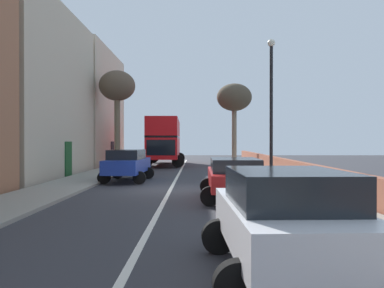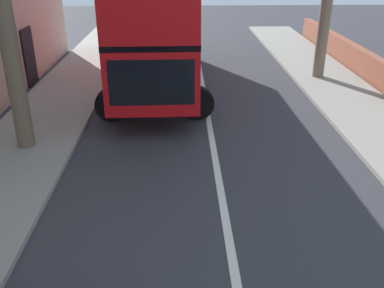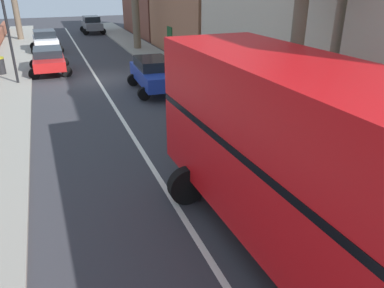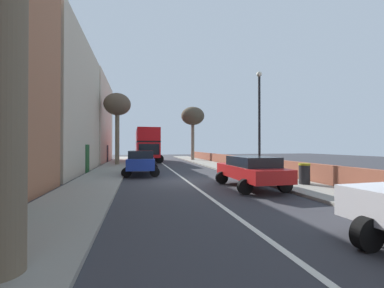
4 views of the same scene
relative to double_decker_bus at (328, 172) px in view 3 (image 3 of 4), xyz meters
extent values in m
plane|color=#333338|center=(1.70, -17.65, -2.35)|extent=(84.00, 84.00, 0.00)
cube|color=silver|center=(1.70, -17.65, -2.35)|extent=(0.16, 54.00, 0.01)
cube|color=gray|center=(-3.20, -17.65, -2.29)|extent=(2.60, 60.00, 0.12)
cube|color=gray|center=(6.60, -17.65, -2.29)|extent=(2.60, 60.00, 0.12)
cube|color=black|center=(-4.77, -35.65, -1.30)|extent=(0.08, 1.10, 2.10)
cube|color=#194C23|center=(-4.77, -23.65, -1.30)|extent=(0.08, 1.10, 2.10)
cube|color=#194C23|center=(-4.77, -11.65, -1.30)|extent=(0.08, 1.10, 2.10)
cube|color=red|center=(0.00, 0.01, -0.80)|extent=(2.75, 10.26, 1.70)
cube|color=black|center=(0.00, 0.01, 0.13)|extent=(2.77, 10.16, 0.16)
cube|color=red|center=(0.00, 0.01, 0.96)|extent=(2.75, 10.26, 1.50)
cube|color=black|center=(0.13, -5.07, -0.72)|extent=(2.20, 0.11, 1.19)
cylinder|color=black|center=(1.36, -3.43, -1.85)|extent=(1.01, 0.32, 1.00)
cylinder|color=black|center=(-1.19, -3.49, -1.85)|extent=(1.01, 0.32, 1.00)
cube|color=silver|center=(4.20, -28.37, -1.54)|extent=(1.92, 4.04, 0.66)
cube|color=black|center=(4.21, -28.57, -0.94)|extent=(1.71, 2.25, 0.53)
cylinder|color=black|center=(3.25, -27.18, -2.03)|extent=(0.65, 0.25, 0.64)
cylinder|color=black|center=(5.05, -27.10, -2.03)|extent=(0.65, 0.25, 0.64)
cylinder|color=black|center=(3.35, -29.64, -2.03)|extent=(0.65, 0.25, 0.64)
cylinder|color=black|center=(5.15, -29.56, -2.03)|extent=(0.65, 0.25, 0.64)
cube|color=slate|center=(-0.80, -38.62, -1.52)|extent=(1.77, 4.28, 0.70)
cube|color=black|center=(-0.80, -38.83, -0.89)|extent=(1.62, 2.36, 0.57)
cylinder|color=black|center=(-1.70, -37.30, -2.03)|extent=(0.64, 0.22, 0.64)
cylinder|color=black|center=(0.08, -37.29, -2.03)|extent=(0.64, 0.22, 0.64)
cylinder|color=black|center=(-1.68, -39.95, -2.03)|extent=(0.64, 0.22, 0.64)
cylinder|color=black|center=(0.10, -39.94, -2.03)|extent=(0.64, 0.22, 0.64)
cube|color=#AD1919|center=(4.20, -20.46, -1.59)|extent=(1.82, 4.58, 0.57)
cube|color=black|center=(4.20, -20.69, -1.08)|extent=(1.67, 2.52, 0.45)
cylinder|color=black|center=(3.29, -19.04, -2.03)|extent=(0.64, 0.23, 0.64)
cylinder|color=black|center=(5.13, -19.05, -2.03)|extent=(0.64, 0.23, 0.64)
cylinder|color=black|center=(3.27, -21.87, -2.03)|extent=(0.64, 0.23, 0.64)
cylinder|color=black|center=(5.10, -21.88, -2.03)|extent=(0.64, 0.23, 0.64)
cube|color=#1E389E|center=(-0.80, -14.08, -1.52)|extent=(1.87, 4.61, 0.70)
cube|color=black|center=(-0.81, -14.30, -0.93)|extent=(1.67, 2.56, 0.50)
cylinder|color=black|center=(-1.63, -12.64, -2.03)|extent=(0.65, 0.24, 0.64)
cylinder|color=black|center=(0.13, -12.70, -2.03)|extent=(0.65, 0.24, 0.64)
cylinder|color=black|center=(-1.73, -15.46, -2.03)|extent=(0.65, 0.24, 0.64)
cylinder|color=black|center=(0.03, -15.52, -2.03)|extent=(0.65, 0.24, 0.64)
cylinder|color=brown|center=(-3.13, -5.49, 0.59)|extent=(0.43, 0.43, 5.64)
cylinder|color=brown|center=(-2.94, -26.83, 1.30)|extent=(0.60, 0.60, 7.07)
cylinder|color=brown|center=(6.36, -35.89, 1.20)|extent=(0.55, 0.55, 6.86)
cylinder|color=black|center=(6.00, -18.09, 0.77)|extent=(0.14, 0.14, 6.00)
cylinder|color=black|center=(7.00, -20.70, -1.77)|extent=(0.52, 0.52, 0.92)
camera|label=1|loc=(2.83, -34.40, -0.24)|focal=36.05mm
camera|label=2|loc=(0.87, -15.59, 2.42)|focal=39.92mm
camera|label=3|loc=(4.29, 4.49, 3.09)|focal=34.83mm
camera|label=4|loc=(-1.00, -30.82, -0.36)|focal=22.07mm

